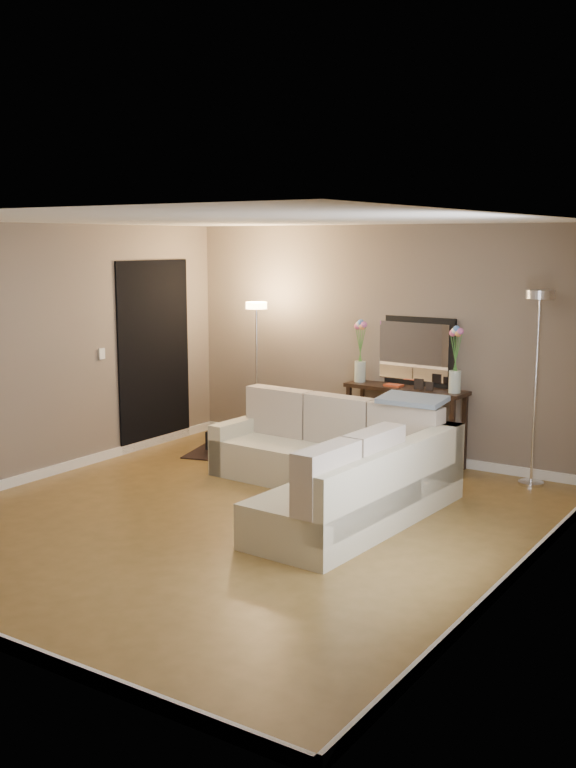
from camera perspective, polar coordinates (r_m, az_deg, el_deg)
The scene contains 21 objects.
floor at distance 7.64m, azimuth -3.34°, elevation -9.05°, with size 5.00×5.50×0.01m, color olive.
ceiling at distance 7.24m, azimuth -3.54°, elevation 10.93°, with size 5.00×5.50×0.01m, color white.
wall_back at distance 9.66m, azimuth 6.40°, elevation 2.79°, with size 5.00×0.02×2.60m, color #75685A.
wall_left at distance 9.04m, azimuth -16.31°, elevation 2.00°, with size 0.02×5.50×2.60m, color #75685A.
wall_right at distance 6.18m, azimuth 15.57°, elevation -1.34°, with size 0.02×5.50×2.60m, color #75685A.
baseboard_back at distance 9.86m, azimuth 6.20°, elevation -4.45°, with size 5.00×0.03×0.10m, color white.
baseboard_left at distance 9.26m, azimuth -15.84°, elevation -5.70°, with size 0.03×5.50×0.10m, color white.
baseboard_right at distance 6.54m, azimuth 14.85°, elevation -12.14°, with size 0.03×5.50×0.10m, color white.
doorway at distance 10.22m, azimuth -8.90°, elevation 1.98°, with size 0.02×1.20×2.20m, color black.
switch_plate at distance 9.60m, azimuth -12.31°, elevation 1.99°, with size 0.02×0.08×0.12m, color white.
sectional_sofa at distance 8.08m, azimuth 3.31°, elevation -5.55°, with size 2.53×2.52×0.88m.
throw_blanket at distance 8.25m, azimuth 8.29°, elevation -1.03°, with size 0.63×0.36×0.05m, color gray.
console_table at distance 9.50m, azimuth 7.35°, elevation -2.35°, with size 1.40×0.46×0.85m.
leaning_mirror at distance 9.49m, azimuth 8.41°, elevation 2.16°, with size 0.98×0.11×0.77m.
table_decor at distance 9.36m, azimuth 7.70°, elevation -0.14°, with size 0.59×0.14×0.14m.
flower_vase_left at distance 9.64m, azimuth 4.84°, elevation 1.84°, with size 0.16×0.14×0.73m.
flower_vase_right at distance 9.08m, azimuth 11.10°, elevation 1.21°, with size 0.16×0.14×0.73m.
floor_lamp_lit at distance 9.94m, azimuth -2.11°, elevation 2.56°, with size 0.30×0.30×1.72m.
floor_lamp_unlit at distance 8.73m, azimuth 16.30°, elevation 2.28°, with size 0.35×0.35×1.95m.
charcoal_rug at distance 9.90m, azimuth -3.21°, elevation -4.61°, with size 1.12×0.84×0.01m, color black.
black_bag at distance 9.82m, azimuth -4.42°, elevation -3.73°, with size 0.32×0.22×0.21m, color black.
Camera 1 is at (4.33, -5.80, 2.44)m, focal length 40.00 mm.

